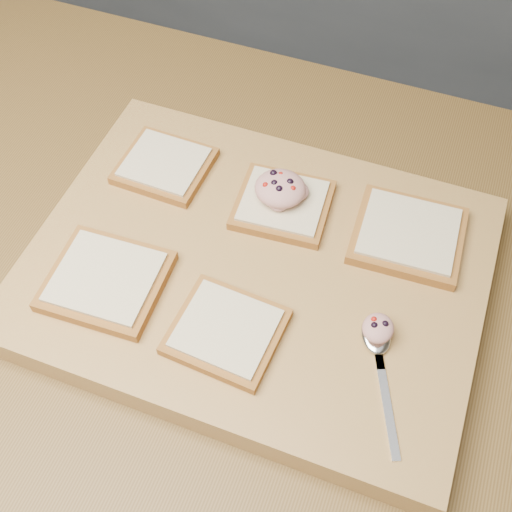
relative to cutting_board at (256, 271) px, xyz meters
The scene contains 11 objects.
ground 0.92m from the cutting_board, 159.66° to the left, with size 4.00×4.00×0.00m, color #515459.
island_counter 0.47m from the cutting_board, 159.66° to the left, with size 2.00×0.80×0.90m.
cutting_board is the anchor object (origin of this frame).
bread_far_left 0.19m from the cutting_board, 149.66° to the left, with size 0.11×0.10×0.02m.
bread_far_center 0.09m from the cutting_board, 88.36° to the left, with size 0.12×0.11×0.02m.
bread_far_right 0.19m from the cutting_board, 30.91° to the left, with size 0.13×0.12×0.02m.
bread_near_left 0.17m from the cutting_board, 148.98° to the right, with size 0.13×0.12×0.02m.
bread_near_center 0.10m from the cutting_board, 87.96° to the right, with size 0.12×0.11×0.02m.
tuna_salad_dollop 0.10m from the cutting_board, 91.94° to the left, with size 0.06×0.06×0.03m.
spoon 0.17m from the cutting_board, 19.76° to the right, with size 0.08×0.15×0.01m.
spoon_salad 0.17m from the cutting_board, 16.76° to the right, with size 0.03×0.04×0.02m.
Camera 1 is at (0.19, -0.41, 1.56)m, focal length 45.00 mm.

